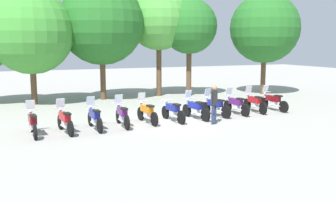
% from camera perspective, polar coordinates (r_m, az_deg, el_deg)
% --- Properties ---
extents(ground_plane, '(80.00, 80.00, 0.00)m').
position_cam_1_polar(ground_plane, '(18.54, 0.61, -2.96)').
color(ground_plane, '#9E9B93').
extents(motorcycle_0, '(0.62, 2.19, 1.37)m').
position_cam_1_polar(motorcycle_0, '(16.47, -19.43, -3.07)').
color(motorcycle_0, black).
rests_on(motorcycle_0, ground_plane).
extents(motorcycle_1, '(0.62, 2.19, 1.37)m').
position_cam_1_polar(motorcycle_1, '(16.59, -15.05, -2.79)').
color(motorcycle_1, black).
rests_on(motorcycle_1, ground_plane).
extents(motorcycle_2, '(0.62, 2.19, 1.37)m').
position_cam_1_polar(motorcycle_2, '(16.95, -10.83, -2.42)').
color(motorcycle_2, black).
rests_on(motorcycle_2, ground_plane).
extents(motorcycle_3, '(0.62, 2.19, 1.37)m').
position_cam_1_polar(motorcycle_3, '(17.38, -6.81, -2.05)').
color(motorcycle_3, black).
rests_on(motorcycle_3, ground_plane).
extents(motorcycle_4, '(0.62, 2.19, 1.37)m').
position_cam_1_polar(motorcycle_4, '(18.00, -3.16, -1.64)').
color(motorcycle_4, black).
rests_on(motorcycle_4, ground_plane).
extents(motorcycle_5, '(0.62, 2.19, 0.99)m').
position_cam_1_polar(motorcycle_5, '(18.37, 0.71, -1.47)').
color(motorcycle_5, black).
rests_on(motorcycle_5, ground_plane).
extents(motorcycle_6, '(0.62, 2.18, 1.37)m').
position_cam_1_polar(motorcycle_6, '(19.02, 4.06, -1.11)').
color(motorcycle_6, black).
rests_on(motorcycle_6, ground_plane).
extents(motorcycle_7, '(0.68, 2.17, 1.37)m').
position_cam_1_polar(motorcycle_7, '(19.85, 6.99, -0.75)').
color(motorcycle_7, black).
rests_on(motorcycle_7, ground_plane).
extents(motorcycle_8, '(0.62, 2.19, 1.37)m').
position_cam_1_polar(motorcycle_8, '(20.56, 10.00, -0.50)').
color(motorcycle_8, black).
rests_on(motorcycle_8, ground_plane).
extents(motorcycle_9, '(0.62, 2.19, 1.37)m').
position_cam_1_polar(motorcycle_9, '(21.39, 12.67, -0.23)').
color(motorcycle_9, black).
rests_on(motorcycle_9, ground_plane).
extents(motorcycle_10, '(0.62, 2.19, 1.37)m').
position_cam_1_polar(motorcycle_10, '(22.17, 15.29, -0.02)').
color(motorcycle_10, black).
rests_on(motorcycle_10, ground_plane).
extents(person_0, '(0.41, 0.30, 1.82)m').
position_cam_1_polar(person_0, '(17.71, 6.85, -0.01)').
color(person_0, '#232D4C').
rests_on(person_0, ground_plane).
extents(tree_1, '(5.06, 5.06, 6.91)m').
position_cam_1_polar(tree_1, '(24.71, -19.63, 9.59)').
color(tree_1, brown).
rests_on(tree_1, ground_plane).
extents(tree_2, '(5.50, 5.50, 7.79)m').
position_cam_1_polar(tree_2, '(25.85, -9.81, 11.35)').
color(tree_2, brown).
rests_on(tree_2, ground_plane).
extents(tree_3, '(4.37, 4.37, 7.59)m').
position_cam_1_polar(tree_3, '(27.36, -1.37, 12.03)').
color(tree_3, brown).
rests_on(tree_3, ground_plane).
extents(tree_4, '(3.90, 3.90, 6.86)m').
position_cam_1_polar(tree_4, '(27.37, 3.16, 10.99)').
color(tree_4, brown).
rests_on(tree_4, ground_plane).
extents(tree_5, '(5.04, 5.04, 7.32)m').
position_cam_1_polar(tree_5, '(29.27, 14.15, 10.39)').
color(tree_5, brown).
rests_on(tree_5, ground_plane).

